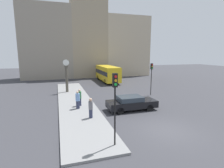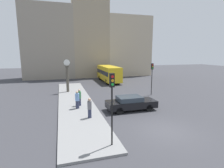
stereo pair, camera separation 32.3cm
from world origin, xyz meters
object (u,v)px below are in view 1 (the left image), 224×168
(pedestrian_grey_jacket, at_px, (91,108))
(pedestrian_green_hoodie, at_px, (80,98))
(sedan_car, at_px, (131,103))
(street_clock, at_px, (67,76))
(traffic_light_far, at_px, (151,73))
(traffic_light_near, at_px, (115,95))
(bus_distant, at_px, (107,73))
(pedestrian_blue_stripe, at_px, (78,100))

(pedestrian_grey_jacket, xyz_separation_m, pedestrian_green_hoodie, (-0.44, 3.62, -0.00))
(pedestrian_green_hoodie, bearing_deg, pedestrian_grey_jacket, -83.14)
(sedan_car, distance_m, street_clock, 10.83)
(traffic_light_far, xyz_separation_m, pedestrian_green_hoodie, (-9.45, -2.54, -1.92))
(traffic_light_near, bearing_deg, pedestrian_grey_jacket, 96.45)
(sedan_car, relative_size, traffic_light_far, 1.15)
(street_clock, xyz_separation_m, pedestrian_grey_jacket, (1.26, -10.55, -1.28))
(street_clock, distance_m, pedestrian_green_hoodie, 7.10)
(pedestrian_grey_jacket, bearing_deg, pedestrian_green_hoodie, 96.86)
(pedestrian_green_hoodie, bearing_deg, traffic_light_near, -83.37)
(bus_distant, relative_size, traffic_light_far, 2.19)
(street_clock, bearing_deg, sedan_car, -59.77)
(pedestrian_green_hoodie, bearing_deg, sedan_car, -27.01)
(bus_distant, height_order, street_clock, street_clock)
(traffic_light_far, bearing_deg, bus_distant, 101.33)
(street_clock, distance_m, pedestrian_blue_stripe, 7.91)
(street_clock, xyz_separation_m, pedestrian_blue_stripe, (0.55, -7.79, -1.29))
(traffic_light_far, bearing_deg, pedestrian_blue_stripe, -160.76)
(pedestrian_blue_stripe, relative_size, pedestrian_green_hoodie, 1.01)
(bus_distant, relative_size, pedestrian_grey_jacket, 5.41)
(traffic_light_near, relative_size, traffic_light_far, 1.01)
(pedestrian_blue_stripe, height_order, pedestrian_green_hoodie, pedestrian_blue_stripe)
(sedan_car, bearing_deg, traffic_light_far, 44.95)
(traffic_light_far, bearing_deg, pedestrian_grey_jacket, -145.63)
(sedan_car, distance_m, pedestrian_grey_jacket, 4.34)
(traffic_light_near, bearing_deg, traffic_light_far, 51.78)
(traffic_light_far, xyz_separation_m, pedestrian_blue_stripe, (-9.73, -3.39, -1.92))
(traffic_light_near, xyz_separation_m, pedestrian_grey_jacket, (-0.52, 4.62, -2.10))
(bus_distant, height_order, pedestrian_blue_stripe, bus_distant)
(sedan_car, relative_size, pedestrian_blue_stripe, 2.77)
(bus_distant, xyz_separation_m, traffic_light_near, (-6.08, -22.80, 1.42))
(street_clock, distance_m, pedestrian_grey_jacket, 10.71)
(bus_distant, relative_size, pedestrian_blue_stripe, 5.28)
(sedan_car, relative_size, street_clock, 1.06)
(pedestrian_grey_jacket, distance_m, pedestrian_blue_stripe, 2.86)
(street_clock, bearing_deg, pedestrian_green_hoodie, -83.18)
(sedan_car, relative_size, pedestrian_green_hoodie, 2.80)
(traffic_light_near, bearing_deg, street_clock, 96.72)
(street_clock, xyz_separation_m, pedestrian_green_hoodie, (0.83, -6.93, -1.28))
(street_clock, bearing_deg, bus_distant, 44.11)
(pedestrian_blue_stripe, xyz_separation_m, pedestrian_green_hoodie, (0.28, 0.85, 0.00))
(sedan_car, xyz_separation_m, street_clock, (-5.40, 9.26, 1.57))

